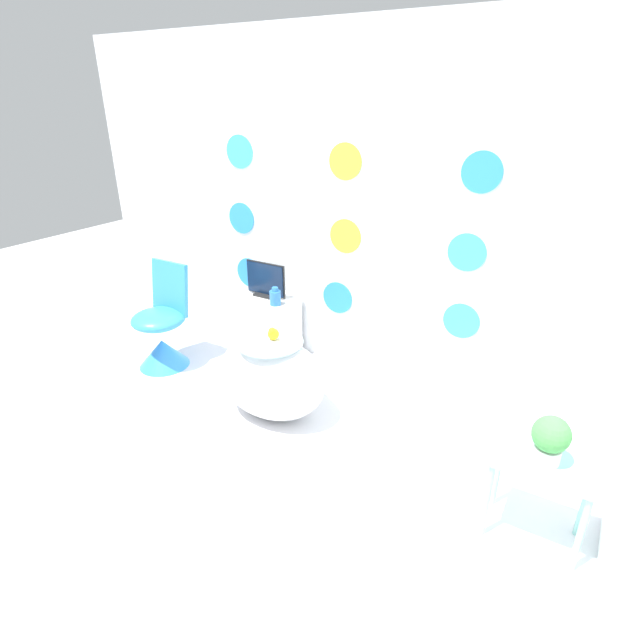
% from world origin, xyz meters
% --- Properties ---
extents(ground_plane, '(12.00, 12.00, 0.00)m').
position_xyz_m(ground_plane, '(0.00, 0.00, 0.00)').
color(ground_plane, silver).
extents(wall_back_dotted, '(5.17, 0.05, 2.60)m').
position_xyz_m(wall_back_dotted, '(0.00, 1.88, 1.30)').
color(wall_back_dotted, white).
rests_on(wall_back_dotted, ground_plane).
extents(bathtub, '(0.82, 0.56, 0.60)m').
position_xyz_m(bathtub, '(-0.04, 0.92, 0.30)').
color(bathtub, white).
rests_on(bathtub, ground_plane).
extents(rubber_duck, '(0.08, 0.09, 0.09)m').
position_xyz_m(rubber_duck, '(-0.02, 0.93, 0.64)').
color(rubber_duck, yellow).
rests_on(rubber_duck, bathtub).
extents(chair, '(0.44, 0.44, 0.87)m').
position_xyz_m(chair, '(-1.25, 1.03, 0.28)').
color(chair, '#338CE0').
rests_on(chair, ground_plane).
extents(tv_cabinet, '(0.48, 0.37, 0.55)m').
position_xyz_m(tv_cabinet, '(-0.61, 1.65, 0.28)').
color(tv_cabinet, silver).
rests_on(tv_cabinet, ground_plane).
extents(tv, '(0.38, 0.12, 0.29)m').
position_xyz_m(tv, '(-0.61, 1.65, 0.68)').
color(tv, black).
rests_on(tv, tv_cabinet).
extents(vase, '(0.09, 0.09, 0.15)m').
position_xyz_m(vase, '(-0.43, 1.53, 0.62)').
color(vase, '#2D72B7').
rests_on(vase, tv_cabinet).
extents(side_table, '(0.49, 0.30, 0.48)m').
position_xyz_m(side_table, '(1.76, 0.71, 0.39)').
color(side_table, '#99E0D8').
rests_on(side_table, ground_plane).
extents(potted_plant_left, '(0.18, 0.18, 0.25)m').
position_xyz_m(potted_plant_left, '(1.76, 0.71, 0.62)').
color(potted_plant_left, white).
rests_on(potted_plant_left, side_table).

